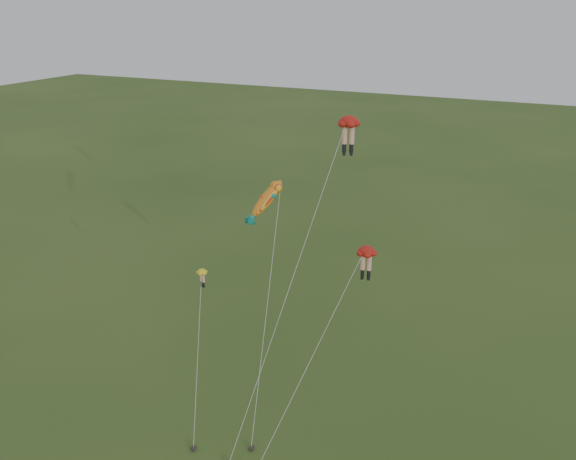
% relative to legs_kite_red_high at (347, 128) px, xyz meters
% --- Properties ---
extents(ground, '(300.00, 300.00, 0.00)m').
position_rel_legs_kite_red_high_xyz_m(ground, '(-1.88, -11.52, -18.30)').
color(ground, '#2D4B1A').
rests_on(ground, ground).
extents(legs_kite_red_high, '(3.22, 14.64, 19.14)m').
position_rel_legs_kite_red_high_xyz_m(legs_kite_red_high, '(0.00, 0.00, 0.00)').
color(legs_kite_red_high, '#B01A12').
rests_on(legs_kite_red_high, ground).
extents(legs_kite_red_mid, '(4.29, 9.93, 12.09)m').
position_rel_legs_kite_red_high_xyz_m(legs_kite_red_mid, '(3.18, -4.93, -6.93)').
color(legs_kite_red_mid, '#B01A12').
rests_on(legs_kite_red_mid, ground).
extents(legs_kite_yellow, '(3.25, 6.60, 9.47)m').
position_rel_legs_kite_red_high_xyz_m(legs_kite_yellow, '(-7.21, -7.56, -9.90)').
color(legs_kite_yellow, yellow).
rests_on(legs_kite_yellow, ground).
extents(fish_kite, '(3.52, 8.52, 15.55)m').
position_rel_legs_kite_red_high_xyz_m(fish_kite, '(-3.75, -4.58, -4.22)').
color(fish_kite, yellow).
rests_on(fish_kite, ground).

